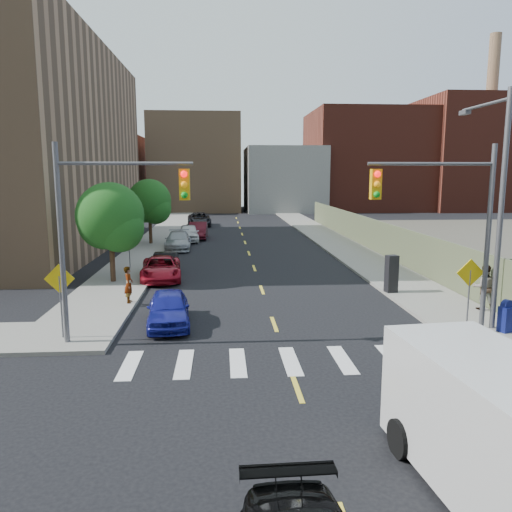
{
  "coord_description": "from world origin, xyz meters",
  "views": [
    {
      "loc": [
        -2.08,
        -11.16,
        5.98
      ],
      "look_at": [
        -0.4,
        12.71,
        2.0
      ],
      "focal_mm": 35.0,
      "sensor_mm": 36.0,
      "label": 1
    }
  ],
  "objects": [
    {
      "name": "signal_ne",
      "position": [
        5.98,
        6.0,
        4.53
      ],
      "size": [
        4.59,
        0.3,
        7.0
      ],
      "color": "#59595E",
      "rests_on": "ground"
    },
    {
      "name": "ground",
      "position": [
        0.0,
        0.0,
        0.0
      ],
      "size": [
        160.0,
        160.0,
        0.0
      ],
      "primitive_type": "plane",
      "color": "black",
      "rests_on": "ground"
    },
    {
      "name": "bg_bldg_midwest",
      "position": [
        -6.0,
        72.0,
        7.5
      ],
      "size": [
        14.0,
        16.0,
        15.0
      ],
      "primitive_type": "cube",
      "color": "#8C6B4C",
      "rests_on": "ground"
    },
    {
      "name": "bg_bldg_fareast",
      "position": [
        38.0,
        70.0,
        9.0
      ],
      "size": [
        14.0,
        16.0,
        18.0
      ],
      "primitive_type": "cube",
      "color": "#592319",
      "rests_on": "ground"
    },
    {
      "name": "fence_north",
      "position": [
        9.6,
        28.0,
        1.25
      ],
      "size": [
        0.12,
        44.0,
        2.5
      ],
      "primitive_type": "cube",
      "color": "#636B4B",
      "rests_on": "ground"
    },
    {
      "name": "pedestrian_east",
      "position": [
        9.2,
        9.06,
        1.13
      ],
      "size": [
        1.12,
        0.97,
        1.95
      ],
      "primitive_type": "imported",
      "rotation": [
        0.0,
        0.0,
        2.86
      ],
      "color": "gray",
      "rests_on": "sidewalk_ne"
    },
    {
      "name": "parked_car_black",
      "position": [
        -5.5,
        18.73,
        0.62
      ],
      "size": [
        1.39,
        3.76,
        1.23
      ],
      "primitive_type": "imported",
      "rotation": [
        0.0,
        0.0,
        -0.02
      ],
      "color": "black",
      "rests_on": "ground"
    },
    {
      "name": "warn_sign_midwest",
      "position": [
        -7.8,
        20.0,
        1.99
      ],
      "size": [
        1.06,
        0.06,
        2.83
      ],
      "color": "#59595E",
      "rests_on": "ground"
    },
    {
      "name": "parked_car_maroon",
      "position": [
        -4.2,
        34.87,
        0.76
      ],
      "size": [
        1.67,
        4.64,
        1.52
      ],
      "primitive_type": "imported",
      "rotation": [
        0.0,
        0.0,
        -0.01
      ],
      "color": "#440D15",
      "rests_on": "ground"
    },
    {
      "name": "signal_nw",
      "position": [
        -5.98,
        6.0,
        4.53
      ],
      "size": [
        4.59,
        0.3,
        7.0
      ],
      "color": "#59595E",
      "rests_on": "ground"
    },
    {
      "name": "sidewalk_nw",
      "position": [
        -7.75,
        41.5,
        0.07
      ],
      "size": [
        3.5,
        73.0,
        0.15
      ],
      "primitive_type": "cube",
      "color": "gray",
      "rests_on": "ground"
    },
    {
      "name": "sidewalk_ne",
      "position": [
        7.75,
        41.5,
        0.07
      ],
      "size": [
        3.5,
        73.0,
        0.15
      ],
      "primitive_type": "cube",
      "color": "gray",
      "rests_on": "ground"
    },
    {
      "name": "cargo_van",
      "position": [
        2.91,
        -3.14,
        1.37
      ],
      "size": [
        2.81,
        5.9,
        2.62
      ],
      "rotation": [
        0.0,
        0.0,
        0.09
      ],
      "color": "silver",
      "rests_on": "ground"
    },
    {
      "name": "tree_west_far",
      "position": [
        -8.0,
        31.05,
        3.48
      ],
      "size": [
        3.66,
        3.64,
        5.52
      ],
      "color": "#332114",
      "rests_on": "ground"
    },
    {
      "name": "warn_sign_nw",
      "position": [
        -7.8,
        6.5,
        1.99
      ],
      "size": [
        1.06,
        0.06,
        2.83
      ],
      "color": "#59595E",
      "rests_on": "ground"
    },
    {
      "name": "tree_west_near",
      "position": [
        -8.0,
        16.05,
        3.48
      ],
      "size": [
        3.66,
        3.64,
        5.52
      ],
      "color": "#332114",
      "rests_on": "ground"
    },
    {
      "name": "parked_car_blue",
      "position": [
        -4.2,
        8.18,
        0.69
      ],
      "size": [
        1.98,
        4.16,
        1.37
      ],
      "primitive_type": "imported",
      "rotation": [
        0.0,
        0.0,
        0.09
      ],
      "color": "navy",
      "rests_on": "ground"
    },
    {
      "name": "payphone",
      "position": [
        6.3,
        12.46,
        1.07
      ],
      "size": [
        0.62,
        0.54,
        1.85
      ],
      "primitive_type": "cube",
      "rotation": [
        0.0,
        0.0,
        0.18
      ],
      "color": "black",
      "rests_on": "sidewalk_ne"
    },
    {
      "name": "mailbox",
      "position": [
        8.44,
        6.0,
        0.74
      ],
      "size": [
        0.6,
        0.54,
        1.23
      ],
      "rotation": [
        0.0,
        0.0,
        0.36
      ],
      "color": "navy",
      "rests_on": "sidewalk_ne"
    },
    {
      "name": "streetlight_ne",
      "position": [
        8.2,
        6.9,
        5.22
      ],
      "size": [
        0.25,
        3.7,
        9.0
      ],
      "color": "#59595E",
      "rests_on": "ground"
    },
    {
      "name": "parked_car_grey",
      "position": [
        -4.57,
        46.15,
        0.77
      ],
      "size": [
        2.97,
        5.73,
        1.54
      ],
      "primitive_type": "imported",
      "rotation": [
        0.0,
        0.0,
        0.08
      ],
      "color": "black",
      "rests_on": "ground"
    },
    {
      "name": "parked_car_silver",
      "position": [
        -5.5,
        28.3,
        0.7
      ],
      "size": [
        2.14,
        4.92,
        1.41
      ],
      "primitive_type": "imported",
      "rotation": [
        0.0,
        0.0,
        0.03
      ],
      "color": "#9A9DA1",
      "rests_on": "ground"
    },
    {
      "name": "bg_bldg_east",
      "position": [
        22.0,
        72.0,
        8.0
      ],
      "size": [
        18.0,
        18.0,
        16.0
      ],
      "primitive_type": "cube",
      "color": "#592319",
      "rests_on": "ground"
    },
    {
      "name": "bg_bldg_center",
      "position": [
        8.0,
        70.0,
        5.0
      ],
      "size": [
        12.0,
        16.0,
        10.0
      ],
      "primitive_type": "cube",
      "color": "gray",
      "rests_on": "ground"
    },
    {
      "name": "warn_sign_ne",
      "position": [
        7.2,
        6.5,
        1.99
      ],
      "size": [
        1.06,
        0.06,
        2.83
      ],
      "color": "#59595E",
      "rests_on": "ground"
    },
    {
      "name": "smokestack",
      "position": [
        42.0,
        70.0,
        14.0
      ],
      "size": [
        1.8,
        1.8,
        28.0
      ],
      "primitive_type": "cylinder",
      "color": "#8C6B4C",
      "rests_on": "ground"
    },
    {
      "name": "parked_car_red",
      "position": [
        -5.5,
        16.86,
        0.66
      ],
      "size": [
        2.61,
        4.91,
        1.31
      ],
      "primitive_type": "imported",
      "rotation": [
        0.0,
        0.0,
        0.09
      ],
      "color": "#A71022",
      "rests_on": "ground"
    },
    {
      "name": "bg_bldg_west",
      "position": [
        -22.0,
        70.0,
        6.0
      ],
      "size": [
        14.0,
        18.0,
        12.0
      ],
      "primitive_type": "cube",
      "color": "#592319",
      "rests_on": "ground"
    },
    {
      "name": "parked_car_white",
      "position": [
        -4.96,
        33.05,
        0.76
      ],
      "size": [
        2.11,
        4.57,
        1.52
      ],
      "primitive_type": "imported",
      "rotation": [
        0.0,
        0.0,
        0.07
      ],
      "color": "silver",
      "rests_on": "ground"
    },
    {
      "name": "pedestrian_west",
      "position": [
        -6.3,
        11.31,
        0.98
      ],
      "size": [
        0.43,
        0.63,
        1.67
      ],
      "primitive_type": "imported",
      "rotation": [
        0.0,
        0.0,
        1.62
      ],
      "color": "gray",
      "rests_on": "sidewalk_nw"
    }
  ]
}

